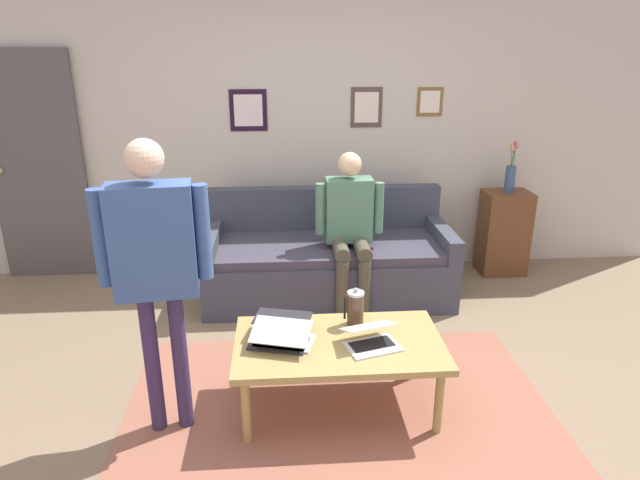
% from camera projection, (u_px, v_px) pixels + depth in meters
% --- Properties ---
extents(ground_plane, '(7.68, 7.68, 0.00)m').
position_uv_depth(ground_plane, '(322.00, 397.00, 3.43)').
color(ground_plane, '#7F6A50').
extents(area_rug, '(2.56, 1.84, 0.01)m').
position_uv_depth(area_rug, '(340.00, 416.00, 3.26)').
color(area_rug, '#965B47').
rests_on(area_rug, ground_plane).
extents(back_wall, '(7.04, 0.11, 2.70)m').
position_uv_depth(back_wall, '(304.00, 128.00, 5.03)').
color(back_wall, beige).
rests_on(back_wall, ground_plane).
extents(interior_door, '(0.82, 0.09, 2.05)m').
position_uv_depth(interior_door, '(38.00, 169.00, 4.90)').
color(interior_door, '#504B4A').
rests_on(interior_door, ground_plane).
extents(couch, '(2.07, 0.89, 0.88)m').
position_uv_depth(couch, '(327.00, 261.00, 4.75)').
color(couch, '#3A3F4B').
rests_on(couch, ground_plane).
extents(coffee_table, '(1.22, 0.70, 0.45)m').
position_uv_depth(coffee_table, '(339.00, 348.00, 3.22)').
color(coffee_table, '#A58C4F').
rests_on(coffee_table, ground_plane).
extents(laptop_left, '(0.36, 0.33, 0.14)m').
position_uv_depth(laptop_left, '(371.00, 339.00, 3.14)').
color(laptop_left, silver).
rests_on(laptop_left, coffee_table).
extents(laptop_center, '(0.40, 0.36, 0.15)m').
position_uv_depth(laptop_center, '(283.00, 338.00, 3.16)').
color(laptop_center, silver).
rests_on(laptop_center, coffee_table).
extents(laptop_right, '(0.40, 0.38, 0.12)m').
position_uv_depth(laptop_right, '(280.00, 334.00, 3.20)').
color(laptop_right, '#28282D').
rests_on(laptop_right, coffee_table).
extents(french_press, '(0.12, 0.10, 0.25)m').
position_uv_depth(french_press, '(355.00, 308.00, 3.36)').
color(french_press, '#4C3323').
rests_on(french_press, coffee_table).
extents(side_shelf, '(0.42, 0.32, 0.79)m').
position_uv_depth(side_shelf, '(503.00, 233.00, 5.18)').
color(side_shelf, brown).
rests_on(side_shelf, ground_plane).
extents(flower_vase, '(0.09, 0.09, 0.46)m').
position_uv_depth(flower_vase, '(510.00, 176.00, 4.99)').
color(flower_vase, '#355075').
rests_on(flower_vase, side_shelf).
extents(person_standing, '(0.59, 0.23, 1.66)m').
position_uv_depth(person_standing, '(155.00, 255.00, 2.82)').
color(person_standing, '#37294F').
rests_on(person_standing, ground_plane).
extents(person_seated, '(0.55, 0.51, 1.28)m').
position_uv_depth(person_seated, '(350.00, 222.00, 4.40)').
color(person_seated, '#474635').
rests_on(person_seated, ground_plane).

